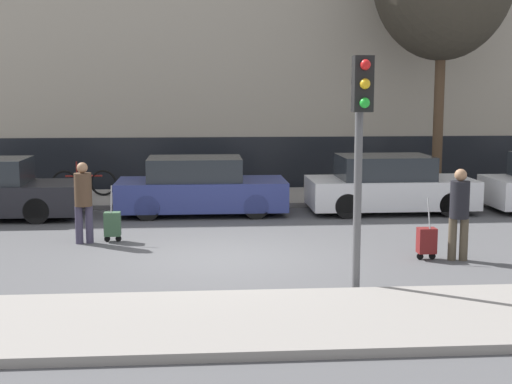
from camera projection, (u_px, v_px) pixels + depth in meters
The scene contains 12 objects.
ground_plane at pixel (223, 258), 12.89m from camera, with size 80.00×80.00×0.00m, color #4C4C4F.
sidewalk_near at pixel (233, 321), 9.18m from camera, with size 28.00×2.50×0.12m.
sidewalk_far at pixel (215, 198), 19.79m from camera, with size 28.00×3.00×0.12m.
building_facade at pixel (211, 18), 22.60m from camera, with size 28.00×2.87×10.62m.
parked_car_1 at pixel (200, 188), 17.44m from camera, with size 4.11×1.79×1.40m.
parked_car_2 at pixel (388, 186), 17.75m from camera, with size 4.07×1.87×1.42m.
pedestrian_left at pixel (83, 198), 14.03m from camera, with size 0.35×0.34×1.62m.
trolley_left at pixel (112, 224), 14.26m from camera, with size 0.34×0.29×1.14m.
pedestrian_right at pixel (459, 209), 12.62m from camera, with size 0.35×0.34×1.65m.
trolley_right at pixel (427, 241), 12.75m from camera, with size 0.34×0.29×1.12m.
traffic_light at pixel (361, 125), 10.35m from camera, with size 0.28×0.47×3.50m.
parked_bicycle at pixel (84, 183), 19.64m from camera, with size 1.77×0.06×0.96m.
Camera 1 is at (-0.39, -12.60, 3.01)m, focal length 50.00 mm.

